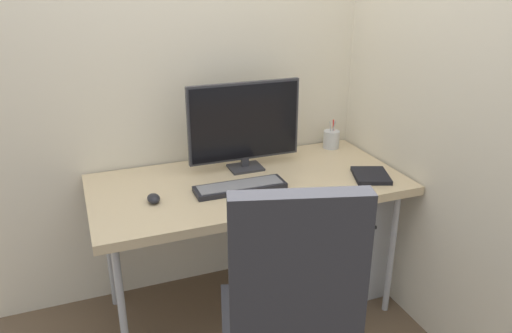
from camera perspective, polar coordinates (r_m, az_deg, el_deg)
name	(u,v)px	position (r m, az deg, el deg)	size (l,w,h in m)	color
ground_plane	(249,306)	(2.78, -0.81, -15.77)	(8.00, 8.00, 0.00)	brown
wall_back	(220,32)	(2.60, -4.14, 15.20)	(2.51, 0.04, 2.80)	beige
wall_side_right	(416,38)	(2.48, 17.96, 13.93)	(0.04, 1.74, 2.80)	beige
desk	(248,189)	(2.42, -0.90, -2.58)	(1.51, 0.74, 0.74)	#D1B78C
office_chair	(289,323)	(1.76, 3.77, -17.51)	(0.59, 0.64, 1.13)	black
filing_cabinet	(331,230)	(2.84, 8.63, -7.25)	(0.44, 0.53, 0.66)	#B2B5BA
monitor	(245,124)	(2.47, -1.33, 4.96)	(0.58, 0.13, 0.45)	#333338
keyboard	(240,187)	(2.30, -1.84, -2.37)	(0.43, 0.13, 0.03)	black
mouse	(154,198)	(2.22, -11.72, -3.63)	(0.06, 0.08, 0.04)	black
pen_holder	(331,139)	(2.86, 8.68, 3.14)	(0.09, 0.09, 0.16)	silver
notebook	(371,175)	(2.50, 13.10, -1.02)	(0.16, 0.20, 0.02)	black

